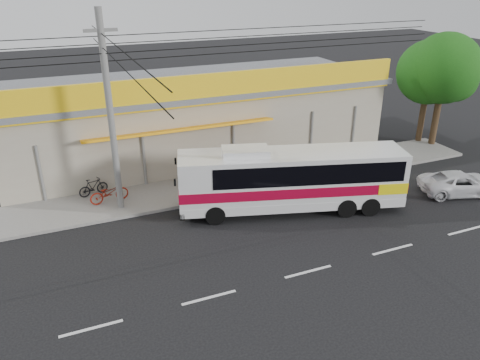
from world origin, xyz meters
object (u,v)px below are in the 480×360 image
Objects in this scene: coach_bus at (295,176)px; motorbike_dark at (93,187)px; utility_pole at (103,48)px; tree_far at (447,71)px; tree_near at (431,74)px; white_car at (460,183)px; motorbike_red at (109,193)px.

motorbike_dark is at bearing 166.10° from coach_bus.
coach_bus reaches higher than motorbike_dark.
motorbike_dark is 7.28m from utility_pole.
coach_bus is 13.86m from tree_far.
tree_far reaches higher than coach_bus.
utility_pole is at bearing -174.38° from tree_near.
white_car is at bearing -118.34° from tree_near.
white_car reaches higher than motorbike_dark.
motorbike_dark is at bearing 21.71° from motorbike_red.
utility_pole reaches higher than motorbike_dark.
motorbike_red is 0.26× the size of tree_far.
motorbike_red is at bearing 89.14° from white_car.
tree_far is at bearing 34.90° from coach_bus.
utility_pole is at bearing 173.52° from coach_bus.
tree_far is (20.83, 0.41, 4.22)m from motorbike_red.
motorbike_dark is 0.37× the size of white_car.
coach_bus is 2.62× the size of white_car.
motorbike_dark is 18.62m from white_car.
motorbike_red is at bearing -165.48° from motorbike_dark.
white_car is 8.49m from tree_far.
utility_pole is 4.73× the size of tree_far.
tree_near is 0.97m from tree_far.
white_car is 0.57× the size of tree_far.
motorbike_red is at bearing -176.54° from tree_near.
coach_bus reaches higher than motorbike_red.
motorbike_red is at bearing 119.10° from utility_pole.
utility_pole reaches higher than coach_bus.
motorbike_red reaches higher than motorbike_dark.
tree_far is (0.37, -0.83, 0.35)m from tree_near.
motorbike_red reaches higher than white_car.
tree_far is (20.42, 1.14, -2.71)m from utility_pole.
white_car is at bearing 4.86° from coach_bus.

